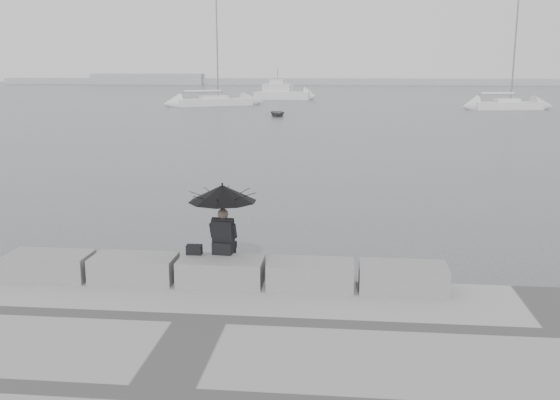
# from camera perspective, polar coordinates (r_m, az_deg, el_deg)

# --- Properties ---
(ground) EXTENTS (360.00, 360.00, 0.00)m
(ground) POSITION_cam_1_polar(r_m,az_deg,el_deg) (12.61, -4.94, -9.12)
(ground) COLOR #444749
(ground) RESTS_ON ground
(stone_block_far_left) EXTENTS (1.60, 0.80, 0.50)m
(stone_block_far_left) POSITION_cam_1_polar(r_m,az_deg,el_deg) (13.02, -20.32, -5.67)
(stone_block_far_left) COLOR slate
(stone_block_far_left) RESTS_ON promenade
(stone_block_left) EXTENTS (1.60, 0.80, 0.50)m
(stone_block_left) POSITION_cam_1_polar(r_m,az_deg,el_deg) (12.38, -13.19, -6.14)
(stone_block_left) COLOR slate
(stone_block_left) RESTS_ON promenade
(stone_block_centre) EXTENTS (1.60, 0.80, 0.50)m
(stone_block_centre) POSITION_cam_1_polar(r_m,az_deg,el_deg) (11.94, -5.41, -6.54)
(stone_block_centre) COLOR slate
(stone_block_centre) RESTS_ON promenade
(stone_block_right) EXTENTS (1.60, 0.80, 0.50)m
(stone_block_right) POSITION_cam_1_polar(r_m,az_deg,el_deg) (11.74, 2.82, -6.83)
(stone_block_right) COLOR slate
(stone_block_right) RESTS_ON promenade
(stone_block_far_right) EXTENTS (1.60, 0.80, 0.50)m
(stone_block_far_right) POSITION_cam_1_polar(r_m,az_deg,el_deg) (11.78, 11.17, -6.99)
(stone_block_far_right) COLOR slate
(stone_block_far_right) RESTS_ON promenade
(seated_person) EXTENTS (1.32, 1.32, 1.39)m
(seated_person) POSITION_cam_1_polar(r_m,az_deg,el_deg) (11.97, -5.28, -0.10)
(seated_person) COLOR black
(seated_person) RESTS_ON stone_block_centre
(bag) EXTENTS (0.29, 0.17, 0.19)m
(bag) POSITION_cam_1_polar(r_m,az_deg,el_deg) (12.18, -7.85, -4.52)
(bag) COLOR black
(bag) RESTS_ON stone_block_centre
(distant_landmass) EXTENTS (180.00, 8.00, 2.80)m
(distant_landmass) POSITION_cam_1_polar(r_m,az_deg,el_deg) (166.42, 2.37, 10.80)
(distant_landmass) COLOR #9DA0A3
(distant_landmass) RESTS_ON ground
(sailboat_left) EXTENTS (9.06, 6.71, 12.90)m
(sailboat_left) POSITION_cam_1_polar(r_m,az_deg,el_deg) (75.98, -6.08, 8.95)
(sailboat_left) COLOR white
(sailboat_left) RESTS_ON ground
(sailboat_right) EXTENTS (7.56, 3.53, 12.90)m
(sailboat_right) POSITION_cam_1_polar(r_m,az_deg,el_deg) (73.18, 20.00, 8.20)
(sailboat_right) COLOR white
(sailboat_right) RESTS_ON ground
(motor_cruiser) EXTENTS (8.44, 4.22, 4.50)m
(motor_cruiser) POSITION_cam_1_polar(r_m,az_deg,el_deg) (90.28, 0.29, 9.75)
(motor_cruiser) COLOR white
(motor_cruiser) RESTS_ON ground
(dinghy) EXTENTS (3.18, 1.82, 0.51)m
(dinghy) POSITION_cam_1_polar(r_m,az_deg,el_deg) (59.56, -0.25, 7.93)
(dinghy) COLOR slate
(dinghy) RESTS_ON ground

